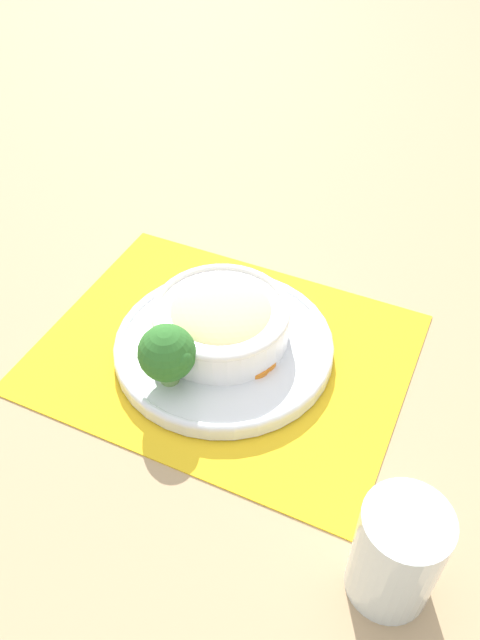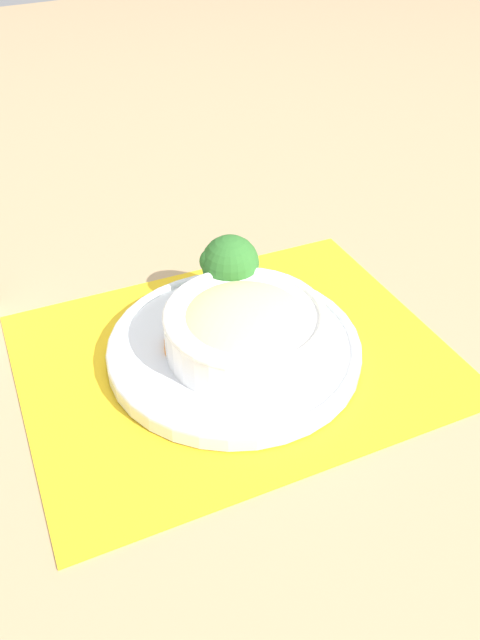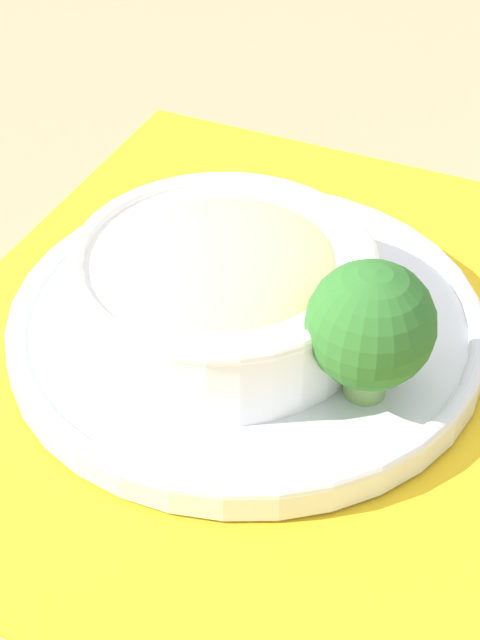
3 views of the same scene
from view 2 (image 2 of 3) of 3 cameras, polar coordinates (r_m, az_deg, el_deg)
ground_plane at (r=0.71m, az=-0.54°, el=-3.40°), size 4.00×4.00×0.00m
placemat at (r=0.71m, az=-0.54°, el=-3.28°), size 0.51×0.42×0.00m
plate at (r=0.70m, az=-0.54°, el=-2.46°), size 0.28×0.28×0.02m
bowl at (r=0.67m, az=0.48°, el=-0.57°), size 0.18×0.18×0.06m
broccoli_floret at (r=0.74m, az=-0.95°, el=5.14°), size 0.07×0.07×0.08m
carrot_slice_near at (r=0.69m, az=-5.25°, el=-1.96°), size 0.04×0.04×0.01m
carrot_slice_middle at (r=0.69m, az=-5.20°, el=-2.63°), size 0.04×0.04×0.01m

